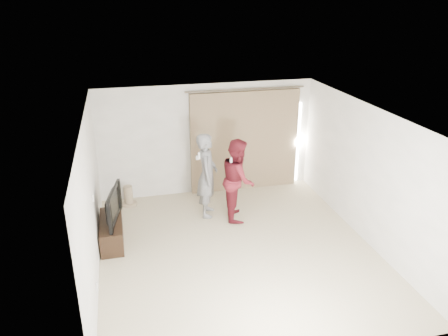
{
  "coord_description": "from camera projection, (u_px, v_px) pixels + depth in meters",
  "views": [
    {
      "loc": [
        -1.9,
        -6.7,
        4.5
      ],
      "look_at": [
        0.03,
        1.2,
        1.19
      ],
      "focal_mm": 35.0,
      "sensor_mm": 36.0,
      "label": 1
    }
  ],
  "objects": [
    {
      "name": "wall_left",
      "position": [
        91.0,
        203.0,
        7.1
      ],
      "size": [
        0.04,
        5.5,
        2.6
      ],
      "color": "white",
      "rests_on": "ground"
    },
    {
      "name": "scratching_post",
      "position": [
        129.0,
        197.0,
        9.81
      ],
      "size": [
        0.35,
        0.35,
        0.46
      ],
      "color": "tan",
      "rests_on": "ground"
    },
    {
      "name": "wall_back",
      "position": [
        207.0,
        139.0,
        10.13
      ],
      "size": [
        5.0,
        0.04,
        2.6
      ],
      "primitive_type": "cube",
      "color": "white",
      "rests_on": "ground"
    },
    {
      "name": "person_woman",
      "position": [
        238.0,
        179.0,
        9.06
      ],
      "size": [
        0.8,
        0.95,
        1.74
      ],
      "color": "maroon",
      "rests_on": "ground"
    },
    {
      "name": "tv",
      "position": [
        109.0,
        206.0,
        8.15
      ],
      "size": [
        0.34,
        1.1,
        0.63
      ],
      "primitive_type": "imported",
      "rotation": [
        0.0,
        0.0,
        1.39
      ],
      "color": "black",
      "rests_on": "tv_console"
    },
    {
      "name": "ceiling",
      "position": [
        240.0,
        116.0,
        7.16
      ],
      "size": [
        5.0,
        5.5,
        0.01
      ],
      "primitive_type": "cube",
      "color": "white",
      "rests_on": "wall_back"
    },
    {
      "name": "person_man",
      "position": [
        207.0,
        175.0,
        9.15
      ],
      "size": [
        0.6,
        0.76,
        1.83
      ],
      "color": "slate",
      "rests_on": "ground"
    },
    {
      "name": "tv_console",
      "position": [
        112.0,
        231.0,
        8.35
      ],
      "size": [
        0.41,
        1.2,
        0.46
      ],
      "primitive_type": "cube",
      "color": "black",
      "rests_on": "ground"
    },
    {
      "name": "curtain",
      "position": [
        245.0,
        141.0,
        10.3
      ],
      "size": [
        2.8,
        0.11,
        2.46
      ],
      "color": "#8B6E55",
      "rests_on": "ground"
    },
    {
      "name": "floor",
      "position": [
        238.0,
        251.0,
        8.14
      ],
      "size": [
        5.5,
        5.5,
        0.0
      ],
      "primitive_type": "plane",
      "color": "#C1B391",
      "rests_on": "ground"
    }
  ]
}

